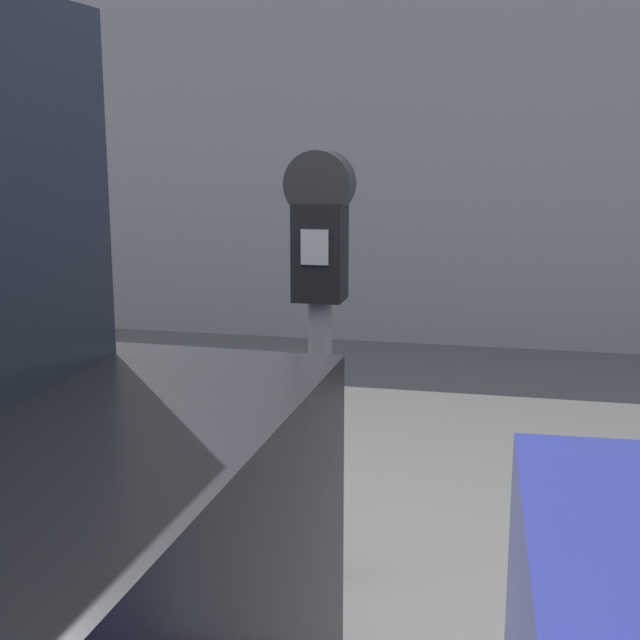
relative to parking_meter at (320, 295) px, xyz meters
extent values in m
cube|color=#BCB7AD|center=(-0.45, 0.92, -1.02)|extent=(24.00, 2.80, 0.11)
cylinder|color=slate|center=(0.00, 0.00, -0.49)|extent=(0.08, 0.08, 0.95)
cube|color=black|center=(0.00, 0.00, 0.14)|extent=(0.16, 0.14, 0.31)
cube|color=gray|center=(0.00, -0.08, 0.16)|extent=(0.09, 0.01, 0.11)
cylinder|color=black|center=(0.00, 0.00, 0.35)|extent=(0.21, 0.12, 0.21)
cylinder|color=black|center=(-0.66, -0.82, -0.77)|extent=(0.63, 0.24, 0.62)
camera|label=1|loc=(0.60, -2.70, 0.49)|focal=50.00mm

